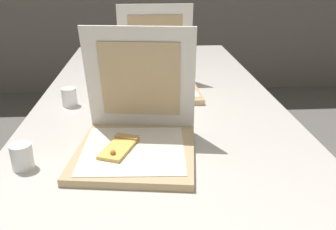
{
  "coord_description": "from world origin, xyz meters",
  "views": [
    {
      "loc": [
        -0.05,
        -0.59,
        1.26
      ],
      "look_at": [
        0.02,
        0.48,
        0.82
      ],
      "focal_mm": 38.03,
      "sensor_mm": 36.0,
      "label": 1
    }
  ],
  "objects_px": {
    "pizza_box_middle": "(158,79)",
    "cup_white_near_left": "(22,157)",
    "cup_white_far": "(108,74)",
    "table": "(160,122)",
    "pizza_box_front": "(136,136)",
    "cup_white_mid": "(69,97)"
  },
  "relations": [
    {
      "from": "pizza_box_middle",
      "to": "cup_white_near_left",
      "type": "xyz_separation_m",
      "value": [
        -0.39,
        -0.63,
        -0.02
      ]
    },
    {
      "from": "table",
      "to": "pizza_box_front",
      "type": "height_order",
      "value": "pizza_box_front"
    },
    {
      "from": "cup_white_mid",
      "to": "cup_white_near_left",
      "type": "height_order",
      "value": "same"
    },
    {
      "from": "pizza_box_middle",
      "to": "cup_white_far",
      "type": "relative_size",
      "value": 5.01
    },
    {
      "from": "table",
      "to": "cup_white_mid",
      "type": "distance_m",
      "value": 0.37
    },
    {
      "from": "cup_white_far",
      "to": "pizza_box_front",
      "type": "bearing_deg",
      "value": -78.6
    },
    {
      "from": "pizza_box_front",
      "to": "cup_white_near_left",
      "type": "bearing_deg",
      "value": -158.65
    },
    {
      "from": "pizza_box_middle",
      "to": "cup_white_near_left",
      "type": "bearing_deg",
      "value": -124.08
    },
    {
      "from": "pizza_box_middle",
      "to": "cup_white_mid",
      "type": "relative_size",
      "value": 5.01
    },
    {
      "from": "cup_white_near_left",
      "to": "cup_white_mid",
      "type": "bearing_deg",
      "value": 85.31
    },
    {
      "from": "table",
      "to": "cup_white_far",
      "type": "distance_m",
      "value": 0.46
    },
    {
      "from": "pizza_box_front",
      "to": "pizza_box_middle",
      "type": "distance_m",
      "value": 0.57
    },
    {
      "from": "table",
      "to": "pizza_box_front",
      "type": "xyz_separation_m",
      "value": [
        -0.08,
        -0.31,
        0.09
      ]
    },
    {
      "from": "table",
      "to": "cup_white_far",
      "type": "height_order",
      "value": "cup_white_far"
    },
    {
      "from": "cup_white_mid",
      "to": "cup_white_far",
      "type": "distance_m",
      "value": 0.33
    },
    {
      "from": "pizza_box_middle",
      "to": "cup_white_mid",
      "type": "xyz_separation_m",
      "value": [
        -0.36,
        -0.16,
        -0.02
      ]
    },
    {
      "from": "cup_white_near_left",
      "to": "cup_white_far",
      "type": "bearing_deg",
      "value": 78.27
    },
    {
      "from": "table",
      "to": "pizza_box_middle",
      "type": "height_order",
      "value": "pizza_box_middle"
    },
    {
      "from": "cup_white_far",
      "to": "cup_white_near_left",
      "type": "bearing_deg",
      "value": -101.73
    },
    {
      "from": "table",
      "to": "cup_white_far",
      "type": "relative_size",
      "value": 33.44
    },
    {
      "from": "pizza_box_middle",
      "to": "cup_white_mid",
      "type": "bearing_deg",
      "value": -157.75
    },
    {
      "from": "cup_white_near_left",
      "to": "pizza_box_middle",
      "type": "bearing_deg",
      "value": 58.03
    }
  ]
}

